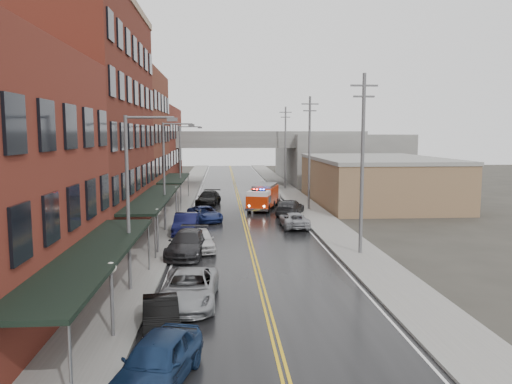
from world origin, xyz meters
TOP-DOWN VIEW (x-y plane):
  - ground at (0.00, 0.00)m, footprint 220.00×220.00m
  - road at (0.00, 30.00)m, footprint 11.00×160.00m
  - sidewalk_left at (-7.30, 30.00)m, footprint 3.00×160.00m
  - sidewalk_right at (7.30, 30.00)m, footprint 3.00×160.00m
  - curb_left at (-5.65, 30.00)m, footprint 0.30×160.00m
  - curb_right at (5.65, 30.00)m, footprint 0.30×160.00m
  - brick_building_b at (-13.30, 23.00)m, footprint 9.00×20.00m
  - brick_building_c at (-13.30, 40.50)m, footprint 9.00×15.00m
  - brick_building_far at (-13.30, 58.00)m, footprint 9.00×20.00m
  - tan_building at (16.00, 40.00)m, footprint 14.00×22.00m
  - right_far_block at (18.00, 70.00)m, footprint 18.00×30.00m
  - awning_0 at (-7.49, 4.00)m, footprint 2.60×16.00m
  - awning_1 at (-7.49, 23.00)m, footprint 2.60×18.00m
  - awning_2 at (-7.49, 40.50)m, footprint 2.60×13.00m
  - globe_lamp_0 at (-6.40, 2.00)m, footprint 0.44×0.44m
  - globe_lamp_1 at (-6.40, 16.00)m, footprint 0.44×0.44m
  - globe_lamp_2 at (-6.40, 30.00)m, footprint 0.44×0.44m
  - street_lamp_0 at (-6.55, 8.00)m, footprint 2.64×0.22m
  - street_lamp_1 at (-6.55, 24.00)m, footprint 2.64×0.22m
  - street_lamp_2 at (-6.55, 40.00)m, footprint 2.64×0.22m
  - utility_pole_0 at (7.20, 15.00)m, footprint 1.80×0.24m
  - utility_pole_1 at (7.20, 35.00)m, footprint 1.80×0.24m
  - utility_pole_2 at (7.20, 55.00)m, footprint 1.80×0.24m
  - overpass at (0.00, 62.00)m, footprint 40.00×10.00m
  - fire_truck at (2.35, 35.72)m, footprint 4.30×7.52m
  - parked_car_left_0 at (-4.17, -1.81)m, footprint 3.10×5.15m
  - parked_car_left_1 at (-4.60, 2.66)m, footprint 2.03×4.29m
  - parked_car_left_2 at (-3.66, 5.89)m, footprint 2.82×5.75m
  - parked_car_left_3 at (-4.36, 15.56)m, footprint 3.01×5.96m
  - parked_car_left_4 at (-3.60, 16.96)m, footprint 2.46×4.73m
  - parked_car_left_5 at (-5.00, 22.80)m, footprint 1.88×5.13m
  - parked_car_left_6 at (-3.66, 28.80)m, footprint 3.84×5.46m
  - parked_car_left_7 at (-3.60, 39.20)m, footprint 3.10×5.85m
  - parked_car_right_0 at (4.15, 24.98)m, footprint 2.28×4.88m
  - parked_car_right_1 at (4.73, 31.73)m, footprint 3.82×5.75m
  - parked_car_right_2 at (3.87, 41.80)m, footprint 2.89×4.87m
  - parked_car_right_3 at (3.67, 47.80)m, footprint 2.35×5.07m

SIDE VIEW (x-z plane):
  - ground at x=0.00m, z-range 0.00..0.00m
  - road at x=0.00m, z-range 0.00..0.02m
  - sidewalk_left at x=-7.30m, z-range 0.00..0.15m
  - sidewalk_right at x=7.30m, z-range 0.00..0.15m
  - curb_left at x=-5.65m, z-range 0.00..0.15m
  - curb_right at x=5.65m, z-range 0.00..0.15m
  - parked_car_right_0 at x=4.15m, z-range 0.00..1.35m
  - parked_car_left_1 at x=-4.60m, z-range 0.00..1.36m
  - parked_car_left_6 at x=-3.66m, z-range 0.00..1.38m
  - parked_car_left_4 at x=-3.60m, z-range 0.00..1.54m
  - parked_car_right_1 at x=4.73m, z-range 0.00..1.55m
  - parked_car_right_2 at x=3.87m, z-range 0.00..1.55m
  - parked_car_left_2 at x=-3.66m, z-range 0.00..1.57m
  - parked_car_right_3 at x=3.67m, z-range 0.00..1.61m
  - parked_car_left_7 at x=-3.60m, z-range 0.00..1.62m
  - parked_car_left_0 at x=-4.17m, z-range 0.00..1.64m
  - parked_car_left_3 at x=-4.36m, z-range 0.00..1.66m
  - parked_car_left_5 at x=-5.00m, z-range 0.00..1.68m
  - fire_truck at x=2.35m, z-range 0.11..2.73m
  - globe_lamp_0 at x=-6.40m, z-range 0.75..3.87m
  - globe_lamp_1 at x=-6.40m, z-range 0.75..3.87m
  - globe_lamp_2 at x=-6.40m, z-range 0.75..3.87m
  - tan_building at x=16.00m, z-range 0.00..5.00m
  - awning_2 at x=-7.49m, z-range 1.44..4.53m
  - awning_0 at x=-7.49m, z-range 1.44..4.53m
  - awning_1 at x=-7.49m, z-range 1.44..4.53m
  - right_far_block at x=18.00m, z-range 0.00..8.00m
  - street_lamp_0 at x=-6.55m, z-range 0.69..9.69m
  - street_lamp_1 at x=-6.55m, z-range 0.69..9.69m
  - street_lamp_2 at x=-6.55m, z-range 0.69..9.69m
  - overpass at x=0.00m, z-range 2.24..9.74m
  - brick_building_far at x=-13.30m, z-range 0.00..12.00m
  - utility_pole_0 at x=7.20m, z-range 0.31..12.31m
  - utility_pole_1 at x=7.20m, z-range 0.31..12.31m
  - utility_pole_2 at x=7.20m, z-range 0.31..12.31m
  - brick_building_c at x=-13.30m, z-range 0.00..15.00m
  - brick_building_b at x=-13.30m, z-range 0.00..18.00m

